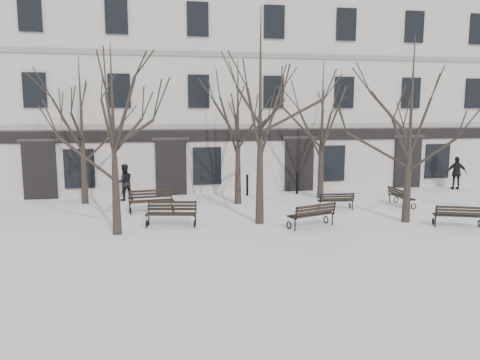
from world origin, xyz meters
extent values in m
plane|color=white|center=(0.00, 0.00, 0.00)|extent=(100.00, 100.00, 0.00)
cube|color=beige|center=(0.00, 13.00, 5.50)|extent=(40.00, 10.00, 11.00)
cube|color=gray|center=(0.00, 7.97, 3.60)|extent=(40.00, 0.12, 0.25)
cube|color=gray|center=(0.00, 7.97, 7.30)|extent=(40.00, 0.12, 0.25)
cube|color=black|center=(0.00, 7.96, 3.10)|extent=(40.00, 0.10, 0.60)
cube|color=black|center=(-10.00, 7.94, 1.45)|extent=(1.60, 0.22, 2.90)
cube|color=#2D2B28|center=(-10.00, 7.90, 2.95)|extent=(1.90, 0.08, 0.18)
cube|color=black|center=(-8.10, 7.95, 1.50)|extent=(1.50, 0.14, 2.00)
cube|color=black|center=(-3.50, 7.94, 1.45)|extent=(1.60, 0.22, 2.90)
cube|color=#2D2B28|center=(-3.50, 7.90, 2.95)|extent=(1.90, 0.08, 0.18)
cube|color=black|center=(-1.60, 7.95, 1.50)|extent=(1.50, 0.14, 2.00)
cube|color=black|center=(3.50, 7.94, 1.45)|extent=(1.60, 0.22, 2.90)
cube|color=#2D2B28|center=(3.50, 7.90, 2.95)|extent=(1.90, 0.08, 0.18)
cube|color=black|center=(5.40, 7.95, 1.50)|extent=(1.50, 0.14, 2.00)
cube|color=black|center=(10.00, 7.94, 1.45)|extent=(1.60, 0.22, 2.90)
cube|color=#2D2B28|center=(10.00, 7.90, 2.95)|extent=(1.90, 0.08, 0.18)
cube|color=black|center=(11.90, 7.95, 1.50)|extent=(1.50, 0.14, 2.00)
cube|color=black|center=(-10.00, 7.95, 5.40)|extent=(1.10, 0.14, 1.70)
cube|color=black|center=(-10.00, 7.95, 9.00)|extent=(1.10, 0.14, 1.70)
cube|color=black|center=(-6.00, 7.95, 5.40)|extent=(1.10, 0.14, 1.70)
cube|color=black|center=(-6.00, 7.95, 9.00)|extent=(1.10, 0.14, 1.70)
cube|color=black|center=(-2.00, 7.95, 5.40)|extent=(1.10, 0.14, 1.70)
cube|color=black|center=(-2.00, 7.95, 9.00)|extent=(1.10, 0.14, 1.70)
cube|color=black|center=(2.00, 7.95, 5.40)|extent=(1.10, 0.14, 1.70)
cube|color=black|center=(2.00, 7.95, 9.00)|extent=(1.10, 0.14, 1.70)
cube|color=black|center=(6.00, 7.95, 5.40)|extent=(1.10, 0.14, 1.70)
cube|color=black|center=(6.00, 7.95, 9.00)|extent=(1.10, 0.14, 1.70)
cube|color=black|center=(10.00, 7.95, 5.40)|extent=(1.10, 0.14, 1.70)
cube|color=black|center=(10.00, 7.95, 9.00)|extent=(1.10, 0.14, 1.70)
cube|color=black|center=(14.00, 7.95, 5.40)|extent=(1.10, 0.14, 1.70)
cube|color=black|center=(14.00, 7.95, 9.00)|extent=(1.10, 0.14, 1.70)
cone|color=black|center=(-5.74, 0.25, 1.40)|extent=(0.34, 0.34, 2.80)
cone|color=black|center=(-0.34, 0.91, 1.73)|extent=(0.34, 0.34, 3.47)
cone|color=black|center=(5.46, 0.10, 1.52)|extent=(0.34, 0.34, 3.05)
cone|color=black|center=(-7.67, 6.39, 1.45)|extent=(0.34, 0.34, 2.89)
cone|color=black|center=(-0.47, 4.98, 1.42)|extent=(0.34, 0.34, 2.84)
cone|color=black|center=(3.92, 5.66, 1.44)|extent=(0.34, 0.34, 2.89)
torus|color=black|center=(-4.70, 0.98, 0.15)|extent=(0.11, 0.31, 0.31)
cylinder|color=black|center=(-4.63, 1.35, 0.24)|extent=(0.05, 0.05, 0.48)
cube|color=black|center=(-4.67, 1.17, 0.48)|extent=(0.16, 0.58, 0.05)
torus|color=black|center=(-2.93, 0.64, 0.15)|extent=(0.11, 0.31, 0.31)
cylinder|color=black|center=(-2.86, 1.02, 0.24)|extent=(0.05, 0.05, 0.48)
cube|color=black|center=(-2.89, 0.83, 0.48)|extent=(0.16, 0.58, 0.05)
cube|color=black|center=(-3.82, 0.77, 0.50)|extent=(1.90, 0.45, 0.04)
cube|color=black|center=(-3.80, 0.91, 0.50)|extent=(1.90, 0.45, 0.04)
cube|color=black|center=(-3.77, 1.06, 0.50)|extent=(1.90, 0.45, 0.04)
cube|color=black|center=(-3.74, 1.21, 0.50)|extent=(1.90, 0.45, 0.04)
cube|color=black|center=(-3.73, 1.25, 0.64)|extent=(1.89, 0.39, 0.10)
cube|color=black|center=(-3.73, 1.27, 0.76)|extent=(1.89, 0.39, 0.10)
cube|color=black|center=(-3.72, 1.29, 0.89)|extent=(1.89, 0.39, 0.10)
cylinder|color=black|center=(-4.61, 1.44, 0.69)|extent=(0.07, 0.16, 0.53)
cylinder|color=black|center=(-2.84, 1.10, 0.69)|extent=(0.07, 0.16, 0.53)
torus|color=black|center=(2.24, 0.43, 0.15)|extent=(0.15, 0.30, 0.30)
cylinder|color=black|center=(2.36, 0.08, 0.24)|extent=(0.05, 0.05, 0.47)
cube|color=black|center=(2.30, 0.25, 0.47)|extent=(0.24, 0.56, 0.05)
torus|color=black|center=(0.55, -0.16, 0.15)|extent=(0.15, 0.30, 0.30)
cylinder|color=black|center=(0.67, -0.51, 0.24)|extent=(0.05, 0.05, 0.47)
cube|color=black|center=(0.61, -0.33, 0.47)|extent=(0.24, 0.56, 0.05)
cube|color=black|center=(1.38, 0.18, 0.49)|extent=(1.82, 0.71, 0.04)
cube|color=black|center=(1.43, 0.04, 0.49)|extent=(1.82, 0.71, 0.04)
cube|color=black|center=(1.48, -0.10, 0.49)|extent=(1.82, 0.71, 0.04)
cube|color=black|center=(1.52, -0.24, 0.49)|extent=(1.82, 0.71, 0.04)
cube|color=black|center=(1.54, -0.28, 0.63)|extent=(1.80, 0.66, 0.09)
cube|color=black|center=(1.55, -0.30, 0.76)|extent=(1.80, 0.66, 0.09)
cube|color=black|center=(1.55, -0.32, 0.88)|extent=(1.80, 0.66, 0.09)
cylinder|color=black|center=(2.39, 0.00, 0.68)|extent=(0.09, 0.16, 0.52)
cylinder|color=black|center=(0.70, -0.59, 0.68)|extent=(0.09, 0.16, 0.52)
torus|color=black|center=(7.78, -1.20, 0.14)|extent=(0.15, 0.28, 0.28)
torus|color=black|center=(6.23, -0.60, 0.14)|extent=(0.15, 0.28, 0.28)
cylinder|color=black|center=(6.11, -0.92, 0.22)|extent=(0.05, 0.05, 0.44)
cube|color=black|center=(6.17, -0.76, 0.44)|extent=(0.24, 0.52, 0.05)
cube|color=black|center=(7.02, -0.86, 0.46)|extent=(1.67, 0.72, 0.03)
cube|color=black|center=(6.97, -0.99, 0.46)|extent=(1.67, 0.72, 0.03)
cube|color=black|center=(6.92, -1.11, 0.46)|extent=(1.67, 0.72, 0.03)
cube|color=black|center=(6.87, -1.24, 0.46)|extent=(1.67, 0.72, 0.03)
cube|color=black|center=(6.86, -1.28, 0.59)|extent=(1.65, 0.67, 0.09)
cube|color=black|center=(6.85, -1.30, 0.70)|extent=(1.65, 0.67, 0.09)
cube|color=black|center=(6.84, -1.32, 0.82)|extent=(1.65, 0.67, 0.09)
cylinder|color=black|center=(6.08, -1.00, 0.63)|extent=(0.09, 0.14, 0.49)
torus|color=black|center=(-5.41, 3.45, 0.15)|extent=(0.10, 0.32, 0.31)
cylinder|color=black|center=(-5.46, 3.83, 0.24)|extent=(0.05, 0.05, 0.48)
cube|color=black|center=(-5.44, 3.64, 0.48)|extent=(0.13, 0.59, 0.05)
torus|color=black|center=(-3.60, 3.69, 0.15)|extent=(0.10, 0.32, 0.31)
cylinder|color=black|center=(-3.65, 4.08, 0.24)|extent=(0.05, 0.05, 0.48)
cube|color=black|center=(-3.62, 3.89, 0.48)|extent=(0.13, 0.59, 0.05)
cube|color=black|center=(-4.50, 3.53, 0.51)|extent=(1.93, 0.36, 0.04)
cube|color=black|center=(-4.52, 3.68, 0.51)|extent=(1.93, 0.36, 0.04)
cube|color=black|center=(-4.54, 3.83, 0.51)|extent=(1.93, 0.36, 0.04)
cube|color=black|center=(-4.56, 3.98, 0.51)|extent=(1.93, 0.36, 0.04)
cube|color=black|center=(-4.57, 4.02, 0.65)|extent=(1.93, 0.30, 0.10)
cube|color=black|center=(-4.57, 4.04, 0.78)|extent=(1.93, 0.30, 0.10)
cube|color=black|center=(-4.57, 4.06, 0.90)|extent=(1.93, 0.30, 0.10)
cylinder|color=black|center=(-5.47, 3.92, 0.70)|extent=(0.06, 0.16, 0.54)
cylinder|color=black|center=(-3.66, 4.16, 0.70)|extent=(0.06, 0.16, 0.54)
torus|color=black|center=(4.35, 2.96, 0.12)|extent=(0.06, 0.26, 0.26)
cylinder|color=black|center=(4.33, 2.64, 0.20)|extent=(0.04, 0.04, 0.40)
cube|color=black|center=(4.34, 2.80, 0.40)|extent=(0.07, 0.49, 0.04)
torus|color=black|center=(2.85, 3.05, 0.12)|extent=(0.06, 0.26, 0.26)
cylinder|color=black|center=(2.83, 2.73, 0.20)|extent=(0.04, 0.04, 0.40)
cube|color=black|center=(2.84, 2.89, 0.40)|extent=(0.07, 0.49, 0.04)
cube|color=black|center=(3.60, 3.04, 0.41)|extent=(1.59, 0.18, 0.03)
cube|color=black|center=(3.59, 2.91, 0.41)|extent=(1.59, 0.18, 0.03)
cube|color=black|center=(3.58, 2.79, 0.41)|extent=(1.59, 0.18, 0.03)
cube|color=black|center=(3.58, 2.67, 0.41)|extent=(1.59, 0.18, 0.03)
cube|color=black|center=(3.57, 2.63, 0.53)|extent=(1.59, 0.13, 0.08)
cube|color=black|center=(3.57, 2.61, 0.63)|extent=(1.59, 0.13, 0.08)
cube|color=black|center=(3.57, 2.59, 0.74)|extent=(1.59, 0.13, 0.08)
cylinder|color=black|center=(4.32, 2.57, 0.57)|extent=(0.04, 0.13, 0.44)
cylinder|color=black|center=(2.83, 2.66, 0.57)|extent=(0.04, 0.13, 0.44)
torus|color=black|center=(7.11, 2.28, 0.13)|extent=(0.27, 0.05, 0.27)
cylinder|color=black|center=(6.77, 2.28, 0.21)|extent=(0.05, 0.05, 0.42)
cube|color=black|center=(6.94, 2.28, 0.42)|extent=(0.51, 0.05, 0.05)
torus|color=black|center=(7.12, 3.86, 0.13)|extent=(0.27, 0.05, 0.27)
cylinder|color=black|center=(6.78, 3.86, 0.21)|extent=(0.05, 0.05, 0.42)
cube|color=black|center=(6.95, 3.86, 0.42)|extent=(0.51, 0.05, 0.05)
cube|color=black|center=(7.15, 3.07, 0.44)|extent=(0.09, 1.68, 0.03)
cube|color=black|center=(7.02, 3.07, 0.44)|extent=(0.09, 1.68, 0.03)
cube|color=black|center=(6.89, 3.07, 0.44)|extent=(0.09, 1.68, 0.03)
cube|color=black|center=(6.76, 3.07, 0.44)|extent=(0.09, 1.68, 0.03)
cube|color=black|center=(6.72, 3.07, 0.56)|extent=(0.04, 1.68, 0.08)
cube|color=black|center=(6.70, 3.07, 0.67)|extent=(0.04, 1.68, 0.08)
cube|color=black|center=(6.68, 3.07, 0.78)|extent=(0.04, 1.68, 0.08)
cylinder|color=black|center=(6.70, 2.28, 0.61)|extent=(0.13, 0.04, 0.46)
cylinder|color=black|center=(6.71, 3.86, 0.61)|extent=(0.13, 0.04, 0.46)
cylinder|color=black|center=(0.39, 7.02, 0.52)|extent=(0.12, 0.12, 1.04)
sphere|color=black|center=(0.39, 7.02, 1.06)|extent=(0.15, 0.15, 0.15)
cylinder|color=black|center=(3.10, 6.99, 0.54)|extent=(0.13, 0.13, 1.09)
sphere|color=black|center=(3.10, 6.99, 1.11)|extent=(0.15, 0.15, 0.15)
imported|color=black|center=(-5.85, 6.84, 0.00)|extent=(1.05, 0.92, 1.81)
imported|color=black|center=(12.41, 6.80, 0.00)|extent=(1.18, 0.78, 1.86)
camera|label=1|loc=(-4.38, -16.64, 4.38)|focal=35.00mm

